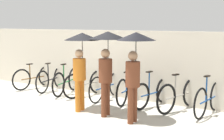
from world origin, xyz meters
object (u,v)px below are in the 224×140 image
object	(u,v)px
parked_bicycle_4	(107,86)
pedestrian_center	(107,52)
parked_bicycle_2	(67,81)
pedestrian_trailing	(135,55)
parked_bicycle_5	(129,89)
parked_bicycle_7	(180,95)
parked_bicycle_3	(86,83)
parked_bicycle_0	(35,77)
parked_bicycle_1	(52,79)
parked_bicycle_6	(153,93)
parked_bicycle_8	(209,99)
pedestrian_leading	(81,52)

from	to	relation	value
parked_bicycle_4	pedestrian_center	bearing A→B (deg)	-148.77
parked_bicycle_2	pedestrian_trailing	distance (m)	3.59
parked_bicycle_5	parked_bicycle_7	world-z (taller)	parked_bicycle_7
parked_bicycle_5	parked_bicycle_4	bearing A→B (deg)	82.24
pedestrian_center	parked_bicycle_3	bearing A→B (deg)	134.05
parked_bicycle_0	parked_bicycle_1	bearing A→B (deg)	-78.78
parked_bicycle_7	parked_bicycle_6	bearing A→B (deg)	103.78
parked_bicycle_1	parked_bicycle_6	xyz separation A→B (m)	(3.65, -0.05, -0.01)
parked_bicycle_0	pedestrian_trailing	world-z (taller)	pedestrian_trailing
parked_bicycle_2	parked_bicycle_8	distance (m)	4.38
parked_bicycle_3	parked_bicycle_8	world-z (taller)	parked_bicycle_3
parked_bicycle_3	parked_bicycle_4	bearing A→B (deg)	-77.36
pedestrian_leading	pedestrian_trailing	world-z (taller)	pedestrian_trailing
parked_bicycle_6	parked_bicycle_5	bearing A→B (deg)	101.50
parked_bicycle_2	parked_bicycle_3	size ratio (longest dim) A/B	1.00
pedestrian_trailing	pedestrian_center	bearing A→B (deg)	171.10
parked_bicycle_8	parked_bicycle_0	bearing A→B (deg)	96.17
parked_bicycle_4	pedestrian_trailing	bearing A→B (deg)	-132.94
parked_bicycle_1	parked_bicycle_2	size ratio (longest dim) A/B	1.01
parked_bicycle_4	parked_bicycle_8	distance (m)	2.92
parked_bicycle_4	parked_bicycle_5	distance (m)	0.73
parked_bicycle_1	parked_bicycle_7	size ratio (longest dim) A/B	0.96
parked_bicycle_0	parked_bicycle_7	bearing A→B (deg)	-81.96
parked_bicycle_2	parked_bicycle_0	bearing A→B (deg)	75.48
parked_bicycle_3	pedestrian_trailing	size ratio (longest dim) A/B	0.87
parked_bicycle_5	pedestrian_center	distance (m)	1.74
parked_bicycle_7	parked_bicycle_0	bearing A→B (deg)	103.95
parked_bicycle_7	parked_bicycle_8	size ratio (longest dim) A/B	1.06
parked_bicycle_5	pedestrian_center	bearing A→B (deg)	178.69
parked_bicycle_4	parked_bicycle_7	size ratio (longest dim) A/B	1.02
parked_bicycle_0	parked_bicycle_8	distance (m)	5.84
parked_bicycle_8	pedestrian_leading	xyz separation A→B (m)	(-2.83, -1.30, 1.10)
parked_bicycle_5	parked_bicycle_8	distance (m)	2.19
pedestrian_trailing	parked_bicycle_7	bearing A→B (deg)	68.72
parked_bicycle_4	parked_bicycle_7	distance (m)	2.19
parked_bicycle_7	parked_bicycle_2	bearing A→B (deg)	104.88
parked_bicycle_1	pedestrian_trailing	world-z (taller)	pedestrian_trailing
parked_bicycle_1	parked_bicycle_5	world-z (taller)	parked_bicycle_5
parked_bicycle_1	pedestrian_trailing	xyz separation A→B (m)	(3.85, -1.49, 1.12)
parked_bicycle_1	parked_bicycle_8	bearing A→B (deg)	-100.99
parked_bicycle_3	parked_bicycle_7	world-z (taller)	parked_bicycle_7
parked_bicycle_7	pedestrian_leading	bearing A→B (deg)	136.01
parked_bicycle_2	parked_bicycle_8	bearing A→B (deg)	-101.36
parked_bicycle_3	parked_bicycle_5	world-z (taller)	parked_bicycle_5
parked_bicycle_6	parked_bicycle_8	world-z (taller)	parked_bicycle_6
parked_bicycle_0	parked_bicycle_8	bearing A→B (deg)	-81.93
parked_bicycle_6	pedestrian_trailing	size ratio (longest dim) A/B	0.85
parked_bicycle_4	parked_bicycle_8	world-z (taller)	parked_bicycle_4
pedestrian_leading	parked_bicycle_7	bearing A→B (deg)	29.32
parked_bicycle_4	pedestrian_center	size ratio (longest dim) A/B	0.92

